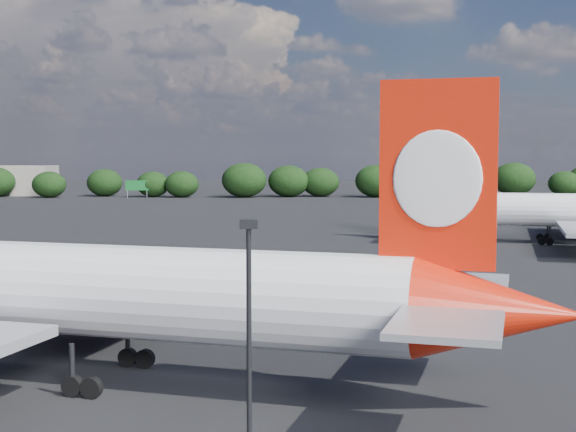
{
  "coord_description": "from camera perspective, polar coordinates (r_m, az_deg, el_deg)",
  "views": [
    {
      "loc": [
        14.61,
        -32.4,
        11.48
      ],
      "look_at": [
        16.0,
        12.0,
        8.0
      ],
      "focal_mm": 50.0,
      "sensor_mm": 36.0,
      "label": 1
    }
  ],
  "objects": [
    {
      "name": "ground",
      "position": [
        94.25,
        -10.71,
        -2.59
      ],
      "size": [
        500.0,
        500.0,
        0.0
      ],
      "primitive_type": "plane",
      "color": "black",
      "rests_on": "ground"
    },
    {
      "name": "qantas_airliner",
      "position": [
        41.59,
        -13.52,
        -5.34
      ],
      "size": [
        44.07,
        42.31,
        14.71
      ],
      "color": "white",
      "rests_on": "ground"
    },
    {
      "name": "china_southern_airliner",
      "position": [
        107.6,
        18.22,
        0.34
      ],
      "size": [
        40.94,
        39.26,
        13.6
      ],
      "color": "white",
      "rests_on": "ground"
    },
    {
      "name": "apron_lamp_post",
      "position": [
        25.07,
        -2.79,
        -9.63
      ],
      "size": [
        0.55,
        0.3,
        9.47
      ],
      "color": "black",
      "rests_on": "ground"
    },
    {
      "name": "highway_sign",
      "position": [
        211.1,
        -10.69,
        2.14
      ],
      "size": [
        6.0,
        0.3,
        4.5
      ],
      "color": "#125E24",
      "rests_on": "ground"
    },
    {
      "name": "billboard_yellow",
      "position": [
        214.55,
        -2.49,
        2.44
      ],
      "size": [
        5.0,
        0.3,
        5.5
      ],
      "color": "gold",
      "rests_on": "ground"
    },
    {
      "name": "horizon_treeline",
      "position": [
        212.83,
        -4.62,
        2.46
      ],
      "size": [
        201.18,
        17.48,
        9.05
      ],
      "color": "black",
      "rests_on": "ground"
    }
  ]
}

